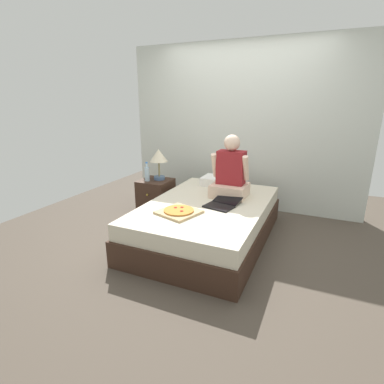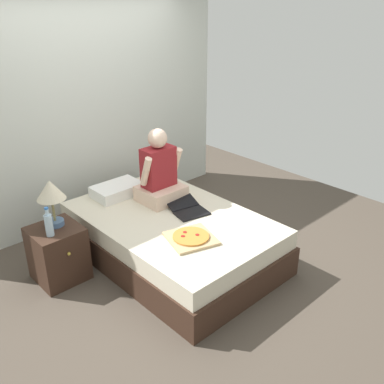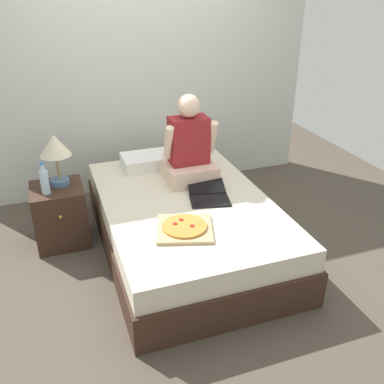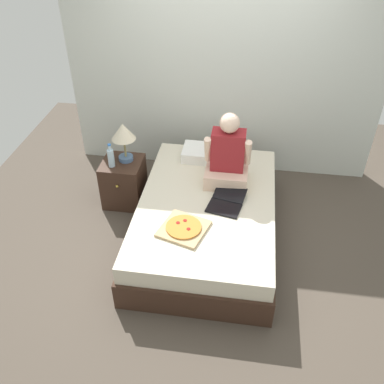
{
  "view_description": "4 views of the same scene",
  "coord_description": "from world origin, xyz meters",
  "px_view_note": "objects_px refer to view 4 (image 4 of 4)",
  "views": [
    {
      "loc": [
        1.22,
        -3.18,
        1.67
      ],
      "look_at": [
        -0.13,
        -0.17,
        0.64
      ],
      "focal_mm": 28.0,
      "sensor_mm": 36.0,
      "label": 1
    },
    {
      "loc": [
        -2.4,
        -2.87,
        2.48
      ],
      "look_at": [
        0.04,
        -0.25,
        0.81
      ],
      "focal_mm": 40.0,
      "sensor_mm": 36.0,
      "label": 2
    },
    {
      "loc": [
        -0.99,
        -3.0,
        2.14
      ],
      "look_at": [
        -0.01,
        -0.2,
        0.64
      ],
      "focal_mm": 40.0,
      "sensor_mm": 36.0,
      "label": 3
    },
    {
      "loc": [
        0.34,
        -3.32,
        3.14
      ],
      "look_at": [
        -0.14,
        -0.11,
        0.65
      ],
      "focal_mm": 40.0,
      "sensor_mm": 36.0,
      "label": 4
    }
  ],
  "objects_px": {
    "nightstand_left": "(124,182)",
    "person_seated": "(227,158)",
    "lamp_on_left_nightstand": "(123,134)",
    "pizza_box": "(184,228)",
    "laptop": "(226,203)",
    "bed": "(207,219)",
    "water_bottle": "(111,157)"
  },
  "relations": [
    {
      "from": "nightstand_left",
      "to": "lamp_on_left_nightstand",
      "type": "height_order",
      "value": "lamp_on_left_nightstand"
    },
    {
      "from": "nightstand_left",
      "to": "lamp_on_left_nightstand",
      "type": "relative_size",
      "value": 1.19
    },
    {
      "from": "bed",
      "to": "laptop",
      "type": "height_order",
      "value": "laptop"
    },
    {
      "from": "bed",
      "to": "laptop",
      "type": "distance_m",
      "value": 0.33
    },
    {
      "from": "person_seated",
      "to": "laptop",
      "type": "distance_m",
      "value": 0.49
    },
    {
      "from": "water_bottle",
      "to": "laptop",
      "type": "relative_size",
      "value": 0.58
    },
    {
      "from": "nightstand_left",
      "to": "pizza_box",
      "type": "height_order",
      "value": "nightstand_left"
    },
    {
      "from": "lamp_on_left_nightstand",
      "to": "pizza_box",
      "type": "height_order",
      "value": "lamp_on_left_nightstand"
    },
    {
      "from": "lamp_on_left_nightstand",
      "to": "nightstand_left",
      "type": "bearing_deg",
      "value": -128.63
    },
    {
      "from": "laptop",
      "to": "person_seated",
      "type": "bearing_deg",
      "value": 94.33
    },
    {
      "from": "nightstand_left",
      "to": "person_seated",
      "type": "xyz_separation_m",
      "value": [
        1.17,
        -0.1,
        0.5
      ]
    },
    {
      "from": "nightstand_left",
      "to": "pizza_box",
      "type": "bearing_deg",
      "value": -47.39
    },
    {
      "from": "pizza_box",
      "to": "water_bottle",
      "type": "bearing_deg",
      "value": 138.14
    },
    {
      "from": "water_bottle",
      "to": "laptop",
      "type": "height_order",
      "value": "water_bottle"
    },
    {
      "from": "person_seated",
      "to": "bed",
      "type": "bearing_deg",
      "value": -113.41
    },
    {
      "from": "pizza_box",
      "to": "nightstand_left",
      "type": "bearing_deg",
      "value": 132.61
    },
    {
      "from": "nightstand_left",
      "to": "laptop",
      "type": "height_order",
      "value": "laptop"
    },
    {
      "from": "nightstand_left",
      "to": "person_seated",
      "type": "bearing_deg",
      "value": -4.65
    },
    {
      "from": "laptop",
      "to": "lamp_on_left_nightstand",
      "type": "bearing_deg",
      "value": 154.5
    },
    {
      "from": "person_seated",
      "to": "pizza_box",
      "type": "relative_size",
      "value": 1.56
    },
    {
      "from": "bed",
      "to": "lamp_on_left_nightstand",
      "type": "distance_m",
      "value": 1.26
    },
    {
      "from": "person_seated",
      "to": "pizza_box",
      "type": "height_order",
      "value": "person_seated"
    },
    {
      "from": "bed",
      "to": "pizza_box",
      "type": "relative_size",
      "value": 4.23
    },
    {
      "from": "bed",
      "to": "nightstand_left",
      "type": "xyz_separation_m",
      "value": [
        -1.01,
        0.46,
        0.03
      ]
    },
    {
      "from": "bed",
      "to": "pizza_box",
      "type": "height_order",
      "value": "pizza_box"
    },
    {
      "from": "bed",
      "to": "lamp_on_left_nightstand",
      "type": "bearing_deg",
      "value": 152.07
    },
    {
      "from": "laptop",
      "to": "pizza_box",
      "type": "xyz_separation_m",
      "value": [
        -0.35,
        -0.42,
        -0.0
      ]
    },
    {
      "from": "lamp_on_left_nightstand",
      "to": "bed",
      "type": "bearing_deg",
      "value": -27.93
    },
    {
      "from": "person_seated",
      "to": "pizza_box",
      "type": "xyz_separation_m",
      "value": [
        -0.32,
        -0.83,
        -0.27
      ]
    },
    {
      "from": "lamp_on_left_nightstand",
      "to": "person_seated",
      "type": "bearing_deg",
      "value": -7.33
    },
    {
      "from": "pizza_box",
      "to": "laptop",
      "type": "bearing_deg",
      "value": 49.83
    },
    {
      "from": "water_bottle",
      "to": "person_seated",
      "type": "distance_m",
      "value": 1.25
    }
  ]
}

